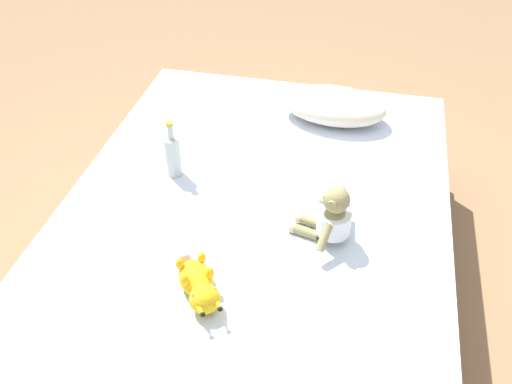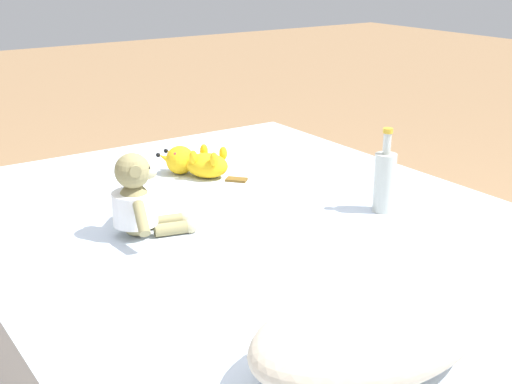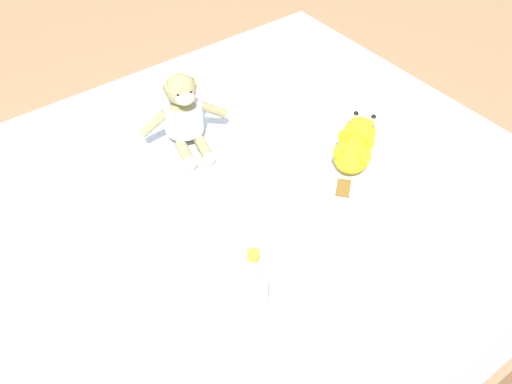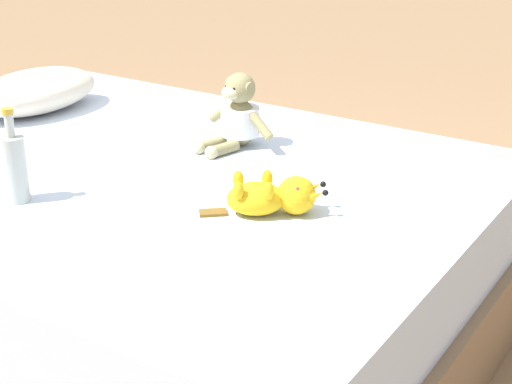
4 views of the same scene
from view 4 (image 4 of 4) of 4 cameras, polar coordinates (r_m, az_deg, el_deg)
The scene contains 6 objects.
ground_plane at distance 2.59m, azimuth -7.67°, elevation -9.08°, with size 16.00×16.00×0.00m, color #93704C.
bed at distance 2.47m, azimuth -7.98°, elevation -3.96°, with size 1.55×2.05×0.53m.
pillow at distance 2.95m, azimuth -15.63°, elevation 7.02°, with size 0.52×0.33×0.15m.
plush_monkey at distance 2.48m, azimuth -1.33°, elevation 5.46°, with size 0.24×0.29×0.24m.
plush_yellow_creature at distance 2.00m, azimuth 1.24°, elevation -0.31°, with size 0.24×0.30×0.10m.
glass_bottle at distance 2.16m, azimuth -17.03°, elevation 1.76°, with size 0.06×0.06×0.25m.
Camera 4 is at (-1.64, -1.47, 1.36)m, focal length 55.40 mm.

